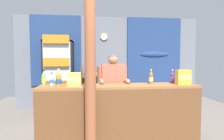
{
  "coord_description": "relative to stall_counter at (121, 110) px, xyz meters",
  "views": [
    {
      "loc": [
        -0.62,
        -2.63,
        1.43
      ],
      "look_at": [
        -0.2,
        0.8,
        1.22
      ],
      "focal_mm": 30.21,
      "sensor_mm": 36.0,
      "label": 1
    }
  ],
  "objects": [
    {
      "name": "ground_plane",
      "position": [
        0.11,
        0.77,
        -0.59
      ],
      "size": [
        7.23,
        7.23,
        0.0
      ],
      "primitive_type": "plane",
      "color": "slate"
    },
    {
      "name": "back_wall_curtained",
      "position": [
        0.11,
        2.48,
        0.76
      ],
      "size": [
        5.26,
        0.22,
        2.61
      ],
      "color": "slate",
      "rests_on": "ground"
    },
    {
      "name": "stall_counter",
      "position": [
        0.0,
        0.0,
        0.0
      ],
      "size": [
        2.64,
        0.49,
        0.99
      ],
      "color": "#935B33",
      "rests_on": "ground"
    },
    {
      "name": "timber_post",
      "position": [
        -0.49,
        -0.28,
        0.58
      ],
      "size": [
        0.19,
        0.17,
        2.45
      ],
      "color": "#995133",
      "rests_on": "ground"
    },
    {
      "name": "drink_fridge",
      "position": [
        -1.27,
        1.95,
        0.5
      ],
      "size": [
        0.72,
        0.76,
        1.98
      ],
      "color": "black",
      "rests_on": "ground"
    },
    {
      "name": "bottle_shelf_rack",
      "position": [
        -0.48,
        2.15,
        0.04
      ],
      "size": [
        0.48,
        0.28,
        1.21
      ],
      "color": "brown",
      "rests_on": "ground"
    },
    {
      "name": "plastic_lawn_chair",
      "position": [
        1.05,
        1.32,
        -0.1
      ],
      "size": [
        0.45,
        0.45,
        0.86
      ],
      "color": "silver",
      "rests_on": "ground"
    },
    {
      "name": "shopkeeper",
      "position": [
        -0.06,
        0.5,
        0.36
      ],
      "size": [
        0.54,
        0.42,
        1.5
      ],
      "color": "#28282D",
      "rests_on": "ground"
    },
    {
      "name": "soda_bottle_orange_soda",
      "position": [
        -0.98,
        -0.01,
        0.52
      ],
      "size": [
        0.09,
        0.09,
        0.28
      ],
      "color": "orange",
      "rests_on": "stall_counter"
    },
    {
      "name": "soda_bottle_iced_tea",
      "position": [
        0.57,
        0.19,
        0.5
      ],
      "size": [
        0.07,
        0.07,
        0.26
      ],
      "color": "brown",
      "rests_on": "stall_counter"
    },
    {
      "name": "soda_bottle_grape_soda",
      "position": [
        0.99,
        0.23,
        0.5
      ],
      "size": [
        0.07,
        0.07,
        0.25
      ],
      "color": "#56286B",
      "rests_on": "stall_counter"
    },
    {
      "name": "soda_bottle_lime_soda",
      "position": [
        -1.26,
        0.27,
        0.5
      ],
      "size": [
        0.07,
        0.07,
        0.26
      ],
      "color": "#75C64C",
      "rests_on": "stall_counter"
    },
    {
      "name": "soda_bottle_water",
      "position": [
        -1.12,
        0.19,
        0.49
      ],
      "size": [
        0.07,
        0.07,
        0.22
      ],
      "color": "silver",
      "rests_on": "stall_counter"
    },
    {
      "name": "snack_box_choco_powder",
      "position": [
        1.08,
        0.02,
        0.52
      ],
      "size": [
        0.24,
        0.12,
        0.25
      ],
      "color": "gold",
      "rests_on": "stall_counter"
    },
    {
      "name": "snack_box_instant_noodle",
      "position": [
        -0.75,
        0.1,
        0.5
      ],
      "size": [
        0.21,
        0.15,
        0.21
      ],
      "color": "#EAD14C",
      "rests_on": "stall_counter"
    }
  ]
}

